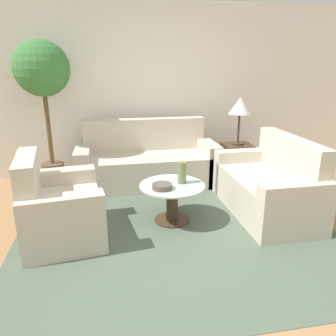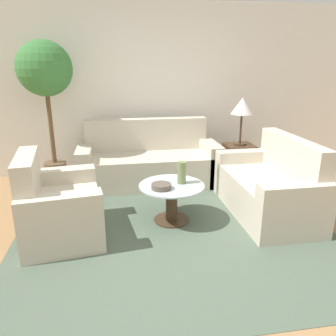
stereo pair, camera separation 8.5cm
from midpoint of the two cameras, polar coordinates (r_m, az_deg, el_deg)
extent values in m
plane|color=#9E754C|center=(3.14, 3.76, -15.26)|extent=(14.00, 14.00, 0.00)
cube|color=white|center=(5.28, -2.58, 13.34)|extent=(10.00, 0.06, 2.60)
cube|color=#4C5B4C|center=(3.78, 1.27, -9.07)|extent=(3.31, 3.45, 0.01)
cube|color=beige|center=(4.80, -2.76, -0.25)|extent=(1.81, 0.82, 0.45)
cube|color=beige|center=(5.04, -3.22, 3.41)|extent=(1.81, 0.18, 0.92)
cube|color=beige|center=(4.77, -13.66, 0.08)|extent=(0.20, 0.82, 0.60)
cube|color=beige|center=(4.96, 7.69, 1.11)|extent=(0.20, 0.82, 0.60)
cube|color=beige|center=(3.55, -17.16, -7.86)|extent=(0.85, 0.88, 0.45)
cube|color=beige|center=(3.48, -22.19, -5.00)|extent=(0.28, 0.80, 0.88)
cube|color=beige|center=(3.16, -17.21, -9.62)|extent=(0.77, 0.30, 0.60)
cube|color=beige|center=(3.88, -17.33, -4.39)|extent=(0.77, 0.30, 0.60)
cube|color=beige|center=(4.06, 17.07, -4.54)|extent=(0.78, 1.29, 0.45)
cube|color=beige|center=(4.12, 21.07, -1.25)|extent=(0.19, 1.29, 0.90)
cube|color=beige|center=(4.57, 13.66, -0.68)|extent=(0.78, 0.20, 0.60)
cube|color=beige|center=(3.51, 21.78, -7.24)|extent=(0.78, 0.20, 0.60)
cylinder|color=#422D1E|center=(3.78, 1.27, -8.99)|extent=(0.40, 0.40, 0.02)
cylinder|color=#422D1E|center=(3.69, 1.29, -6.24)|extent=(0.13, 0.13, 0.42)
cylinder|color=#B2C6C6|center=(3.61, 1.31, -3.08)|extent=(0.73, 0.73, 0.02)
cube|color=#422D1E|center=(5.05, 12.63, 0.91)|extent=(0.41, 0.41, 0.56)
cylinder|color=#422D1E|center=(4.98, 12.86, 4.12)|extent=(0.18, 0.18, 0.02)
cylinder|color=#422D1E|center=(4.93, 13.04, 6.68)|extent=(0.03, 0.03, 0.43)
cone|color=beige|center=(4.88, 13.32, 10.50)|extent=(0.32, 0.32, 0.24)
cylinder|color=brown|center=(5.05, -18.46, -0.90)|extent=(0.31, 0.31, 0.34)
cylinder|color=brown|center=(4.88, -19.29, 7.15)|extent=(0.06, 0.06, 1.10)
sphere|color=#387538|center=(4.81, -20.23, 15.97)|extent=(0.73, 0.73, 0.73)
cylinder|color=#6B7A4C|center=(3.62, 3.05, -0.81)|extent=(0.10, 0.10, 0.25)
cylinder|color=brown|center=(3.48, -0.47, -3.22)|extent=(0.21, 0.21, 0.06)
camera|label=1|loc=(0.04, -89.36, 0.21)|focal=35.00mm
camera|label=2|loc=(0.04, 90.64, -0.21)|focal=35.00mm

